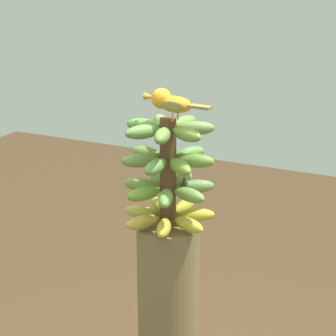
{
  "coord_description": "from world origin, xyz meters",
  "views": [
    {
      "loc": [
        0.75,
        -1.57,
        1.93
      ],
      "look_at": [
        0.0,
        0.0,
        1.33
      ],
      "focal_mm": 63.26,
      "sensor_mm": 36.0,
      "label": 1
    }
  ],
  "objects": [
    {
      "name": "perched_bird",
      "position": [
        0.01,
        -0.01,
        1.55
      ],
      "size": [
        0.23,
        0.07,
        0.09
      ],
      "color": "#C68933",
      "rests_on": "banana_bunch"
    },
    {
      "name": "banana_bunch",
      "position": [
        0.0,
        0.0,
        1.32
      ],
      "size": [
        0.3,
        0.3,
        0.35
      ],
      "color": "brown",
      "rests_on": "banana_tree"
    }
  ]
}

